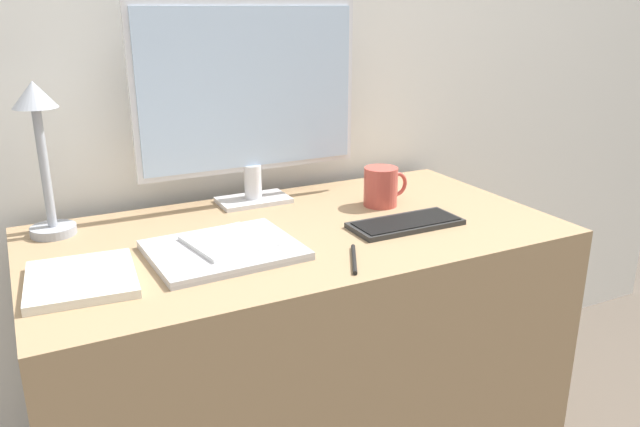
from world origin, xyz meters
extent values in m
cube|color=silver|center=(0.00, 0.58, 1.20)|extent=(3.60, 0.05, 2.40)
cube|color=#997A56|center=(0.00, 0.18, 0.36)|extent=(1.21, 0.64, 0.72)
cube|color=silver|center=(-0.02, 0.42, 0.73)|extent=(0.18, 0.11, 0.01)
cylinder|color=silver|center=(-0.02, 0.42, 0.78)|extent=(0.05, 0.05, 0.09)
cube|color=silver|center=(-0.02, 0.43, 1.02)|extent=(0.58, 0.01, 0.42)
cube|color=#ADC6E5|center=(-0.02, 0.42, 1.02)|extent=(0.56, 0.01, 0.39)
cube|color=#282828|center=(0.24, 0.09, 0.73)|extent=(0.27, 0.11, 0.01)
cube|color=black|center=(0.24, 0.08, 0.73)|extent=(0.25, 0.09, 0.00)
cube|color=#A3A3A8|center=(-0.20, 0.12, 0.72)|extent=(0.31, 0.26, 0.01)
cube|color=#B2B2B7|center=(-0.20, 0.12, 0.73)|extent=(0.31, 0.26, 0.01)
cube|color=white|center=(-0.19, 0.13, 0.74)|extent=(0.18, 0.19, 0.01)
cube|color=beige|center=(-0.19, 0.13, 0.75)|extent=(0.14, 0.14, 0.00)
cylinder|color=#999EA8|center=(-0.51, 0.40, 0.73)|extent=(0.10, 0.10, 0.02)
cylinder|color=#999EA8|center=(-0.51, 0.40, 0.87)|extent=(0.02, 0.02, 0.27)
cone|color=#999EA8|center=(-0.51, 0.40, 1.04)|extent=(0.09, 0.09, 0.06)
cube|color=silver|center=(-0.48, 0.10, 0.73)|extent=(0.21, 0.23, 0.02)
cube|color=silver|center=(-0.48, 0.07, 0.74)|extent=(0.11, 0.05, 0.00)
cylinder|color=#B7473D|center=(0.27, 0.25, 0.77)|extent=(0.09, 0.09, 0.10)
torus|color=#B7473D|center=(0.32, 0.25, 0.77)|extent=(0.07, 0.01, 0.07)
cylinder|color=black|center=(0.02, -0.04, 0.72)|extent=(0.07, 0.13, 0.01)
camera|label=1|loc=(-0.57, -1.05, 1.22)|focal=35.00mm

